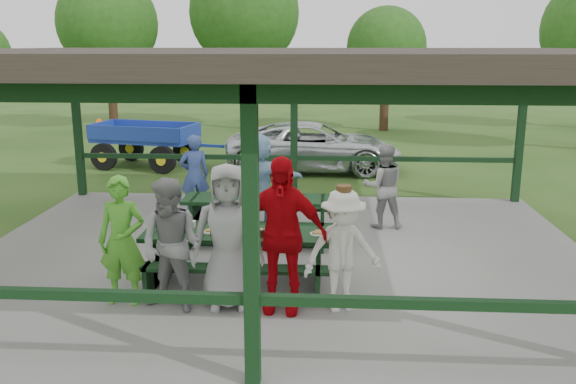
# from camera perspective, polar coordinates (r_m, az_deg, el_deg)

# --- Properties ---
(ground) EXTENTS (90.00, 90.00, 0.00)m
(ground) POSITION_cam_1_polar(r_m,az_deg,el_deg) (9.92, -0.64, -6.48)
(ground) COLOR #285219
(ground) RESTS_ON ground
(concrete_slab) EXTENTS (10.00, 8.00, 0.10)m
(concrete_slab) POSITION_cam_1_polar(r_m,az_deg,el_deg) (9.90, -0.64, -6.21)
(concrete_slab) COLOR slate
(concrete_slab) RESTS_ON ground
(pavilion_structure) EXTENTS (10.60, 8.60, 3.24)m
(pavilion_structure) POSITION_cam_1_polar(r_m,az_deg,el_deg) (9.32, -0.69, 12.14)
(pavilion_structure) COLOR black
(pavilion_structure) RESTS_ON concrete_slab
(picnic_table_near) EXTENTS (2.65, 1.39, 0.75)m
(picnic_table_near) POSITION_cam_1_polar(r_m,az_deg,el_deg) (8.66, -4.75, -5.53)
(picnic_table_near) COLOR black
(picnic_table_near) RESTS_ON concrete_slab
(picnic_table_far) EXTENTS (2.57, 1.39, 0.75)m
(picnic_table_far) POSITION_cam_1_polar(r_m,az_deg,el_deg) (10.54, -2.78, -1.99)
(picnic_table_far) COLOR black
(picnic_table_far) RESTS_ON concrete_slab
(table_setting) EXTENTS (2.27, 0.45, 0.10)m
(table_setting) POSITION_cam_1_polar(r_m,az_deg,el_deg) (8.58, -4.98, -3.56)
(table_setting) COLOR white
(table_setting) RESTS_ON picnic_table_near
(contestant_green) EXTENTS (0.63, 0.42, 1.70)m
(contestant_green) POSITION_cam_1_polar(r_m,az_deg,el_deg) (8.16, -15.27, -4.42)
(contestant_green) COLOR #4FA82D
(contestant_green) RESTS_ON concrete_slab
(contestant_grey_left) EXTENTS (1.00, 0.88, 1.72)m
(contestant_grey_left) POSITION_cam_1_polar(r_m,az_deg,el_deg) (7.80, -10.85, -4.97)
(contestant_grey_left) COLOR gray
(contestant_grey_left) RESTS_ON concrete_slab
(contestant_grey_mid) EXTENTS (0.99, 0.71, 1.88)m
(contestant_grey_mid) POSITION_cam_1_polar(r_m,az_deg,el_deg) (7.78, -5.64, -4.18)
(contestant_grey_mid) COLOR gray
(contestant_grey_mid) RESTS_ON concrete_slab
(contestant_red) EXTENTS (1.22, 0.63, 2.00)m
(contestant_red) POSITION_cam_1_polar(r_m,az_deg,el_deg) (7.62, -0.70, -4.02)
(contestant_red) COLOR #B6050D
(contestant_red) RESTS_ON concrete_slab
(contestant_white_fedora) EXTENTS (1.15, 0.87, 1.63)m
(contestant_white_fedora) POSITION_cam_1_polar(r_m,az_deg,el_deg) (7.72, 5.13, -5.47)
(contestant_white_fedora) COLOR silver
(contestant_white_fedora) RESTS_ON concrete_slab
(spectator_lblue) EXTENTS (1.68, 0.79, 1.74)m
(spectator_lblue) POSITION_cam_1_polar(r_m,az_deg,el_deg) (11.34, -2.74, 1.19)
(spectator_lblue) COLOR #91BEE0
(spectator_lblue) RESTS_ON concrete_slab
(spectator_blue) EXTENTS (0.69, 0.58, 1.62)m
(spectator_blue) POSITION_cam_1_polar(r_m,az_deg,el_deg) (12.14, -8.75, 1.58)
(spectator_blue) COLOR #384D92
(spectator_blue) RESTS_ON concrete_slab
(spectator_grey) EXTENTS (0.81, 0.65, 1.56)m
(spectator_grey) POSITION_cam_1_polar(r_m,az_deg,el_deg) (11.31, 8.93, 0.54)
(spectator_grey) COLOR #959598
(spectator_grey) RESTS_ON concrete_slab
(pickup_truck) EXTENTS (4.79, 2.21, 1.33)m
(pickup_truck) POSITION_cam_1_polar(r_m,az_deg,el_deg) (16.86, 2.46, 4.26)
(pickup_truck) COLOR silver
(pickup_truck) RESTS_ON ground
(farm_trailer) EXTENTS (3.88, 2.16, 1.34)m
(farm_trailer) POSITION_cam_1_polar(r_m,az_deg,el_deg) (17.80, -13.18, 4.42)
(farm_trailer) COLOR navy
(farm_trailer) RESTS_ON ground
(tree_far_left) EXTENTS (3.98, 3.98, 6.21)m
(tree_far_left) POSITION_cam_1_polar(r_m,az_deg,el_deg) (26.17, -16.54, 14.86)
(tree_far_left) COLOR #322214
(tree_far_left) RESTS_ON ground
(tree_left) EXTENTS (4.36, 4.36, 6.81)m
(tree_left) POSITION_cam_1_polar(r_m,az_deg,el_deg) (25.26, -4.10, 16.35)
(tree_left) COLOR #322214
(tree_left) RESTS_ON ground
(tree_mid) EXTENTS (3.13, 3.13, 4.89)m
(tree_mid) POSITION_cam_1_polar(r_m,az_deg,el_deg) (24.97, 9.20, 13.24)
(tree_mid) COLOR #322214
(tree_mid) RESTS_ON ground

